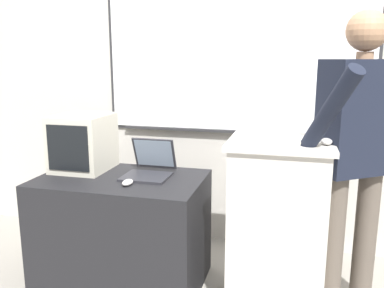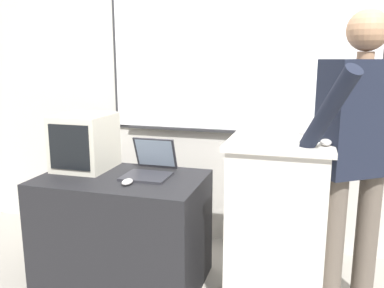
# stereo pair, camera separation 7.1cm
# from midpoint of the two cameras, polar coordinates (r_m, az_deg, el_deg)

# --- Properties ---
(back_wall) EXTENTS (6.40, 0.17, 2.98)m
(back_wall) POSITION_cam_midpoint_polar(r_m,az_deg,el_deg) (3.22, 9.61, 11.65)
(back_wall) COLOR beige
(back_wall) RESTS_ON ground_plane
(lectern_podium) EXTENTS (0.59, 0.52, 1.04)m
(lectern_podium) POSITION_cam_midpoint_polar(r_m,az_deg,el_deg) (2.50, 12.56, -11.25)
(lectern_podium) COLOR beige
(lectern_podium) RESTS_ON ground_plane
(side_desk) EXTENTS (1.07, 0.67, 0.74)m
(side_desk) POSITION_cam_midpoint_polar(r_m,az_deg,el_deg) (2.82, -8.90, -11.80)
(side_desk) COLOR black
(side_desk) RESTS_ON ground_plane
(person_presenter) EXTENTS (0.61, 0.75, 1.75)m
(person_presenter) POSITION_cam_midpoint_polar(r_m,az_deg,el_deg) (2.47, 23.05, -0.03)
(person_presenter) COLOR brown
(person_presenter) RESTS_ON ground_plane
(laptop) EXTENTS (0.29, 0.34, 0.23)m
(laptop) POSITION_cam_midpoint_polar(r_m,az_deg,el_deg) (2.70, -5.10, -3.03)
(laptop) COLOR #28282D
(laptop) RESTS_ON side_desk
(wireless_keyboard) EXTENTS (0.41, 0.14, 0.02)m
(wireless_keyboard) POSITION_cam_midpoint_polar(r_m,az_deg,el_deg) (2.28, 12.83, 0.41)
(wireless_keyboard) COLOR beige
(wireless_keyboard) RESTS_ON lectern_podium
(computer_mouse_by_laptop) EXTENTS (0.06, 0.10, 0.03)m
(computer_mouse_by_laptop) POSITION_cam_midpoint_polar(r_m,az_deg,el_deg) (2.52, -8.27, -5.29)
(computer_mouse_by_laptop) COLOR silver
(computer_mouse_by_laptop) RESTS_ON side_desk
(computer_mouse_by_keyboard) EXTENTS (0.06, 0.10, 0.03)m
(computer_mouse_by_keyboard) POSITION_cam_midpoint_polar(r_m,az_deg,el_deg) (2.29, 19.14, 0.23)
(computer_mouse_by_keyboard) COLOR silver
(computer_mouse_by_keyboard) RESTS_ON lectern_podium
(crt_monitor) EXTENTS (0.35, 0.39, 0.38)m
(crt_monitor) POSITION_cam_midpoint_polar(r_m,az_deg,el_deg) (2.90, -14.14, 0.31)
(crt_monitor) COLOR beige
(crt_monitor) RESTS_ON side_desk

